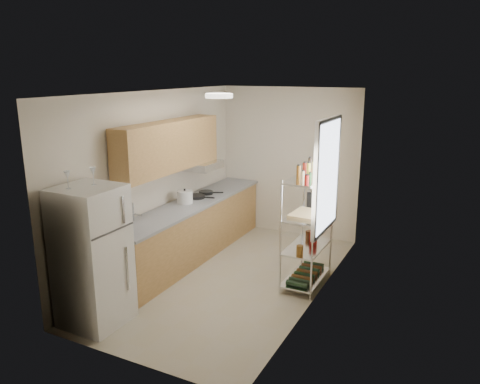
# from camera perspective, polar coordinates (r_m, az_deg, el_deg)

# --- Properties ---
(room) EXTENTS (2.52, 4.42, 2.62)m
(room) POSITION_cam_1_polar(r_m,az_deg,el_deg) (6.34, -1.12, 0.25)
(room) COLOR #AEA48D
(room) RESTS_ON ground
(counter_run) EXTENTS (0.63, 3.51, 0.90)m
(counter_run) POSITION_cam_1_polar(r_m,az_deg,el_deg) (7.39, -5.85, -4.56)
(counter_run) COLOR tan
(counter_run) RESTS_ON ground
(upper_cabinets) EXTENTS (0.33, 2.20, 0.72)m
(upper_cabinets) POSITION_cam_1_polar(r_m,az_deg,el_deg) (6.86, -8.62, 5.55)
(upper_cabinets) COLOR tan
(upper_cabinets) RESTS_ON room
(range_hood) EXTENTS (0.50, 0.60, 0.12)m
(range_hood) POSITION_cam_1_polar(r_m,az_deg,el_deg) (7.56, -4.69, 3.28)
(range_hood) COLOR #B7BABC
(range_hood) RESTS_ON room
(window) EXTENTS (0.06, 1.00, 1.46)m
(window) POSITION_cam_1_polar(r_m,az_deg,el_deg) (6.15, 10.57, 1.96)
(window) COLOR white
(window) RESTS_ON room
(bakers_rack) EXTENTS (0.45, 0.90, 1.73)m
(bakers_rack) POSITION_cam_1_polar(r_m,az_deg,el_deg) (6.28, 8.31, -1.87)
(bakers_rack) COLOR silver
(bakers_rack) RESTS_ON ground
(ceiling_dome) EXTENTS (0.34, 0.34, 0.05)m
(ceiling_dome) POSITION_cam_1_polar(r_m,az_deg,el_deg) (5.88, -2.57, 11.66)
(ceiling_dome) COLOR white
(ceiling_dome) RESTS_ON room
(refrigerator) EXTENTS (0.67, 0.67, 1.64)m
(refrigerator) POSITION_cam_1_polar(r_m,az_deg,el_deg) (5.63, -17.58, -7.51)
(refrigerator) COLOR silver
(refrigerator) RESTS_ON ground
(wine_glass_a) EXTENTS (0.07, 0.07, 0.20)m
(wine_glass_a) POSITION_cam_1_polar(r_m,az_deg,el_deg) (5.33, -20.26, 1.39)
(wine_glass_a) COLOR silver
(wine_glass_a) RESTS_ON refrigerator
(wine_glass_b) EXTENTS (0.07, 0.07, 0.20)m
(wine_glass_b) POSITION_cam_1_polar(r_m,az_deg,el_deg) (5.43, -17.46, 1.87)
(wine_glass_b) COLOR silver
(wine_glass_b) RESTS_ON refrigerator
(rice_cooker) EXTENTS (0.24, 0.24, 0.20)m
(rice_cooker) POSITION_cam_1_polar(r_m,az_deg,el_deg) (7.19, -6.74, -0.59)
(rice_cooker) COLOR silver
(rice_cooker) RESTS_ON counter_run
(frying_pan_large) EXTENTS (0.31, 0.31, 0.05)m
(frying_pan_large) POSITION_cam_1_polar(r_m,az_deg,el_deg) (7.47, -5.34, -0.56)
(frying_pan_large) COLOR black
(frying_pan_large) RESTS_ON counter_run
(frying_pan_small) EXTENTS (0.31, 0.31, 0.05)m
(frying_pan_small) POSITION_cam_1_polar(r_m,az_deg,el_deg) (7.70, -4.19, -0.06)
(frying_pan_small) COLOR black
(frying_pan_small) RESTS_ON counter_run
(cutting_board) EXTENTS (0.40, 0.50, 0.03)m
(cutting_board) POSITION_cam_1_polar(r_m,az_deg,el_deg) (6.27, 8.17, -2.66)
(cutting_board) COLOR tan
(cutting_board) RESTS_ON bakers_rack
(espresso_machine) EXTENTS (0.17, 0.24, 0.27)m
(espresso_machine) POSITION_cam_1_polar(r_m,az_deg,el_deg) (6.58, 9.04, -0.79)
(espresso_machine) COLOR black
(espresso_machine) RESTS_ON bakers_rack
(storage_bag) EXTENTS (0.13, 0.15, 0.16)m
(storage_bag) POSITION_cam_1_polar(r_m,az_deg,el_deg) (6.55, 8.94, -5.50)
(storage_bag) COLOR #A71D14
(storage_bag) RESTS_ON bakers_rack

